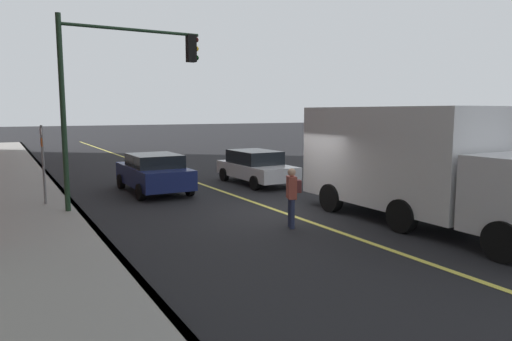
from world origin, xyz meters
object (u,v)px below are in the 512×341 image
Objects in this scene: street_sign_post at (43,160)px; pedestrian_with_backpack at (292,193)px; car_white at (256,166)px; traffic_light_mast at (118,80)px; truck_white at (415,163)px; car_navy at (154,172)px.

pedestrian_with_backpack is at bearing -137.47° from street_sign_post.
car_white is 0.73× the size of traffic_light_mast.
car_white is 0.53× the size of truck_white.
car_white is at bearing -67.63° from traffic_light_mast.
traffic_light_mast is at bearing -125.50° from street_sign_post.
truck_white reaches higher than pedestrian_with_backpack.
street_sign_post is (7.44, 9.04, -0.12)m from truck_white.
traffic_light_mast is (4.65, 3.52, 3.20)m from pedestrian_with_backpack.
car_white is at bearing -82.54° from street_sign_post.
truck_white is at bearing -177.63° from car_white.
pedestrian_with_backpack is (-7.41, -1.61, 0.17)m from car_navy.
traffic_light_mast is (-2.68, 6.52, 3.40)m from car_white.
car_navy is at bearing 29.86° from truck_white.
traffic_light_mast is at bearing 49.39° from truck_white.
pedestrian_with_backpack is at bearing 69.69° from truck_white.
street_sign_post is at bearing 106.63° from car_navy.
truck_white is 3.06× the size of street_sign_post.
truck_white is 3.66m from pedestrian_with_backpack.
traffic_light_mast is (5.89, 6.88, 2.43)m from truck_white.
truck_white reaches higher than street_sign_post.
car_white is 7.93m from pedestrian_with_backpack.
truck_white is at bearing -129.45° from street_sign_post.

